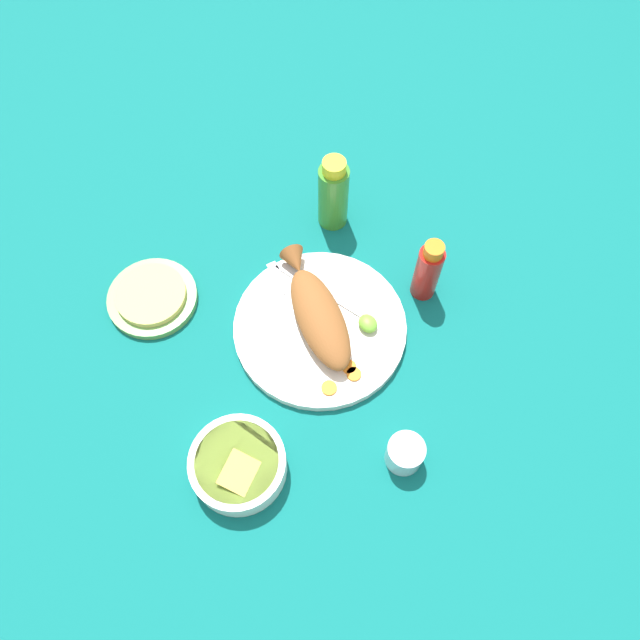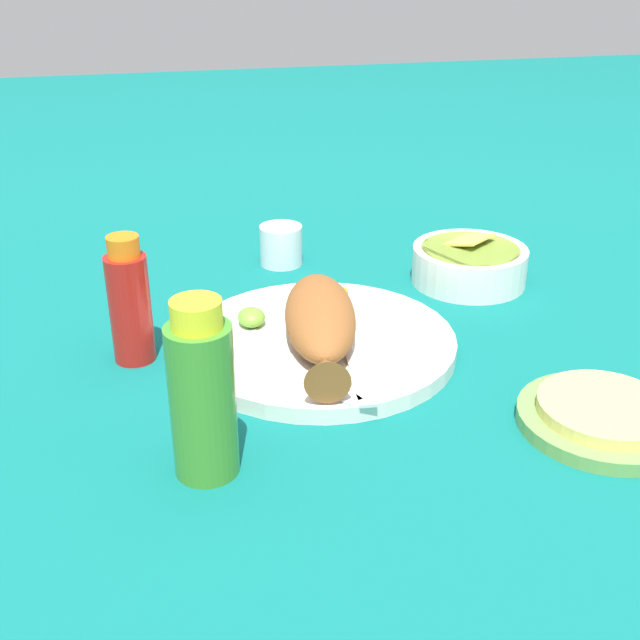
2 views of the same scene
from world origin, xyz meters
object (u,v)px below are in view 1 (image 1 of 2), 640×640
(main_plate, at_px, (320,327))
(guacamole_bowl, at_px, (238,464))
(fork_far, at_px, (313,286))
(hot_sauce_bottle_green, at_px, (333,194))
(salt_cup, at_px, (405,454))
(tortilla_plate, at_px, (153,298))
(fried_fish, at_px, (317,313))
(fork_near, at_px, (290,297))
(hot_sauce_bottle_red, at_px, (428,271))

(main_plate, relative_size, guacamole_bowl, 2.01)
(fork_far, height_order, hot_sauce_bottle_green, hot_sauce_bottle_green)
(main_plate, distance_m, fork_far, 0.08)
(main_plate, height_order, guacamole_bowl, guacamole_bowl)
(hot_sauce_bottle_green, bearing_deg, salt_cup, -18.57)
(salt_cup, height_order, tortilla_plate, salt_cup)
(guacamole_bowl, bearing_deg, fried_fish, 122.98)
(fork_near, bearing_deg, guacamole_bowl, 139.32)
(main_plate, relative_size, tortilla_plate, 1.88)
(fork_far, relative_size, hot_sauce_bottle_red, 1.23)
(main_plate, bearing_deg, guacamole_bowl, -58.92)
(fork_far, xyz_separation_m, salt_cup, (0.34, -0.04, 0.00))
(salt_cup, bearing_deg, tortilla_plate, -155.21)
(hot_sauce_bottle_red, xyz_separation_m, guacamole_bowl, (0.11, -0.44, -0.04))
(fried_fish, distance_m, fork_near, 0.07)
(fork_far, bearing_deg, hot_sauce_bottle_green, -67.59)
(fried_fish, height_order, fork_near, fried_fish)
(fork_far, xyz_separation_m, hot_sauce_bottle_green, (-0.12, 0.11, 0.06))
(fried_fish, height_order, hot_sauce_bottle_green, hot_sauce_bottle_green)
(main_plate, distance_m, hot_sauce_bottle_green, 0.25)
(fork_near, distance_m, guacamole_bowl, 0.31)
(main_plate, xyz_separation_m, fried_fish, (-0.01, 0.00, 0.03))
(salt_cup, bearing_deg, hot_sauce_bottle_red, 138.51)
(hot_sauce_bottle_green, relative_size, guacamole_bowl, 1.08)
(tortilla_plate, bearing_deg, main_plate, 47.15)
(fork_far, bearing_deg, hot_sauce_bottle_red, -144.18)
(hot_sauce_bottle_red, distance_m, guacamole_bowl, 0.45)
(hot_sauce_bottle_red, height_order, guacamole_bowl, hot_sauce_bottle_red)
(fork_near, height_order, guacamole_bowl, guacamole_bowl)
(main_plate, xyz_separation_m, guacamole_bowl, (0.14, -0.24, 0.02))
(fork_near, bearing_deg, main_plate, -162.49)
(fork_near, distance_m, hot_sauce_bottle_green, 0.21)
(main_plate, height_order, fried_fish, fried_fish)
(guacamole_bowl, bearing_deg, fork_near, 134.80)
(fried_fish, xyz_separation_m, guacamole_bowl, (0.16, -0.24, -0.02))
(hot_sauce_bottle_red, height_order, tortilla_plate, hot_sauce_bottle_red)
(main_plate, relative_size, salt_cup, 5.09)
(hot_sauce_bottle_red, xyz_separation_m, tortilla_plate, (-0.24, -0.43, -0.06))
(tortilla_plate, bearing_deg, hot_sauce_bottle_red, 60.85)
(guacamole_bowl, bearing_deg, main_plate, 121.08)
(fried_fish, height_order, salt_cup, fried_fish)
(fork_near, bearing_deg, tortilla_plate, 61.76)
(hot_sauce_bottle_red, relative_size, hot_sauce_bottle_green, 0.88)
(main_plate, bearing_deg, fork_far, 157.06)
(main_plate, distance_m, hot_sauce_bottle_red, 0.21)
(fork_far, distance_m, salt_cup, 0.34)
(hot_sauce_bottle_green, bearing_deg, fork_near, -54.69)
(main_plate, height_order, hot_sauce_bottle_green, hot_sauce_bottle_green)
(hot_sauce_bottle_green, xyz_separation_m, tortilla_plate, (-0.02, -0.37, -0.07))
(fried_fish, relative_size, hot_sauce_bottle_green, 1.56)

